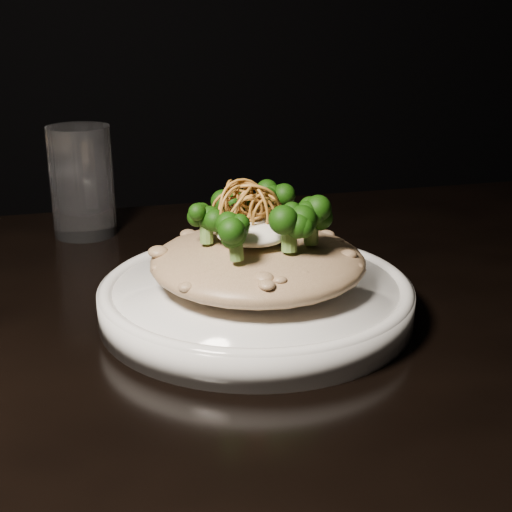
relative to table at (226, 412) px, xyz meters
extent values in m
cube|color=black|center=(0.00, 0.00, 0.06)|extent=(1.10, 0.80, 0.04)
cylinder|color=black|center=(0.48, 0.33, -0.31)|extent=(0.05, 0.05, 0.71)
cylinder|color=silver|center=(0.03, 0.02, 0.10)|extent=(0.27, 0.27, 0.03)
ellipsoid|color=brown|center=(0.03, 0.02, 0.13)|extent=(0.19, 0.19, 0.04)
ellipsoid|color=white|center=(0.03, 0.01, 0.16)|extent=(0.06, 0.06, 0.02)
cylinder|color=white|center=(-0.11, 0.29, 0.15)|extent=(0.08, 0.08, 0.13)
camera|label=1|loc=(-0.11, -0.54, 0.34)|focal=50.00mm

